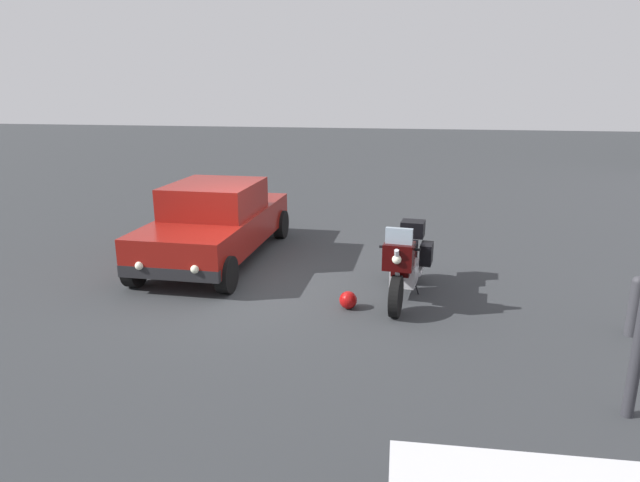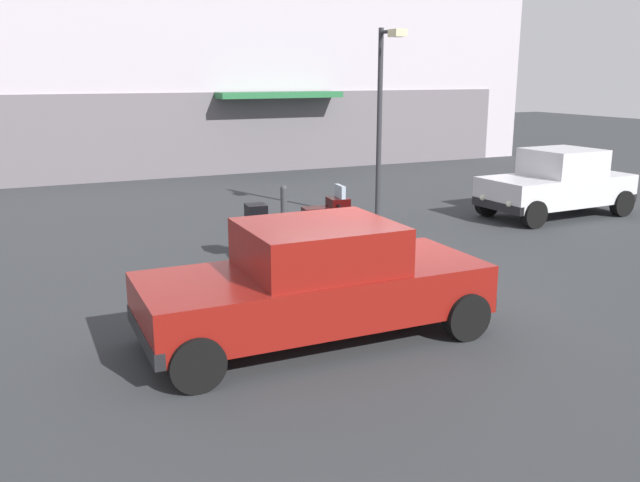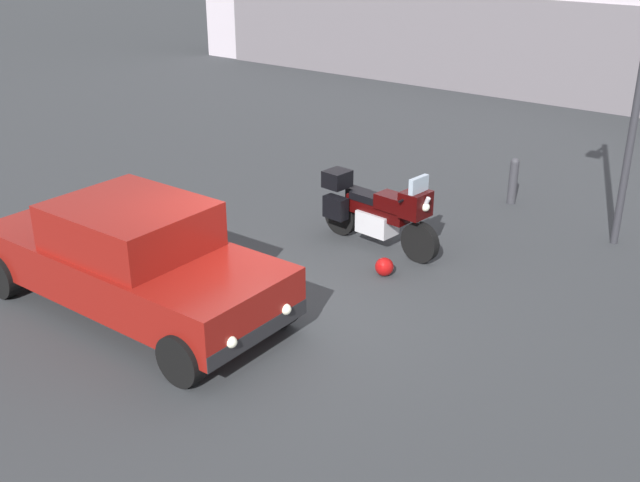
{
  "view_description": "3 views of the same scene",
  "coord_description": "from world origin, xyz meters",
  "px_view_note": "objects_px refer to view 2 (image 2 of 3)",
  "views": [
    {
      "loc": [
        8.65,
        2.75,
        3.33
      ],
      "look_at": [
        -0.35,
        1.11,
        0.78
      ],
      "focal_mm": 30.67,
      "sensor_mm": 36.0,
      "label": 1
    },
    {
      "loc": [
        -4.91,
        -8.79,
        3.41
      ],
      "look_at": [
        -0.4,
        0.85,
        0.77
      ],
      "focal_mm": 37.92,
      "sensor_mm": 36.0,
      "label": 2
    },
    {
      "loc": [
        6.08,
        -7.05,
        5.02
      ],
      "look_at": [
        0.24,
        0.78,
        0.77
      ],
      "focal_mm": 42.85,
      "sensor_mm": 36.0,
      "label": 3
    }
  ],
  "objects_px": {
    "car_hatchback_near": "(557,183)",
    "motorcycle": "(301,226)",
    "helmet": "(354,257)",
    "car_sedan_far": "(316,282)",
    "streetlamp_curbside": "(383,105)",
    "bollard_curbside": "(284,202)"
  },
  "relations": [
    {
      "from": "streetlamp_curbside",
      "to": "bollard_curbside",
      "type": "relative_size",
      "value": 5.06
    },
    {
      "from": "bollard_curbside",
      "to": "streetlamp_curbside",
      "type": "bearing_deg",
      "value": -22.65
    },
    {
      "from": "motorcycle",
      "to": "bollard_curbside",
      "type": "distance_m",
      "value": 3.31
    },
    {
      "from": "motorcycle",
      "to": "car_sedan_far",
      "type": "relative_size",
      "value": 0.49
    },
    {
      "from": "helmet",
      "to": "car_hatchback_near",
      "type": "distance_m",
      "value": 6.83
    },
    {
      "from": "helmet",
      "to": "car_sedan_far",
      "type": "height_order",
      "value": "car_sedan_far"
    },
    {
      "from": "motorcycle",
      "to": "car_hatchback_near",
      "type": "relative_size",
      "value": 0.58
    },
    {
      "from": "motorcycle",
      "to": "car_hatchback_near",
      "type": "distance_m",
      "value": 7.3
    },
    {
      "from": "car_sedan_far",
      "to": "streetlamp_curbside",
      "type": "bearing_deg",
      "value": 53.93
    },
    {
      "from": "car_sedan_far",
      "to": "bollard_curbside",
      "type": "height_order",
      "value": "car_sedan_far"
    },
    {
      "from": "car_sedan_far",
      "to": "streetlamp_curbside",
      "type": "distance_m",
      "value": 7.79
    },
    {
      "from": "streetlamp_curbside",
      "to": "motorcycle",
      "type": "bearing_deg",
      "value": -143.21
    },
    {
      "from": "motorcycle",
      "to": "streetlamp_curbside",
      "type": "bearing_deg",
      "value": 43.25
    },
    {
      "from": "motorcycle",
      "to": "bollard_curbside",
      "type": "height_order",
      "value": "motorcycle"
    },
    {
      "from": "streetlamp_curbside",
      "to": "bollard_curbside",
      "type": "distance_m",
      "value": 3.22
    },
    {
      "from": "helmet",
      "to": "car_hatchback_near",
      "type": "relative_size",
      "value": 0.07
    },
    {
      "from": "car_sedan_far",
      "to": "streetlamp_curbside",
      "type": "height_order",
      "value": "streetlamp_curbside"
    },
    {
      "from": "motorcycle",
      "to": "car_sedan_far",
      "type": "height_order",
      "value": "car_sedan_far"
    },
    {
      "from": "car_hatchback_near",
      "to": "streetlamp_curbside",
      "type": "distance_m",
      "value": 4.79
    },
    {
      "from": "car_hatchback_near",
      "to": "motorcycle",
      "type": "bearing_deg",
      "value": 5.12
    },
    {
      "from": "motorcycle",
      "to": "streetlamp_curbside",
      "type": "xyz_separation_m",
      "value": [
        3.06,
        2.29,
        2.09
      ]
    },
    {
      "from": "motorcycle",
      "to": "helmet",
      "type": "relative_size",
      "value": 8.08
    }
  ]
}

